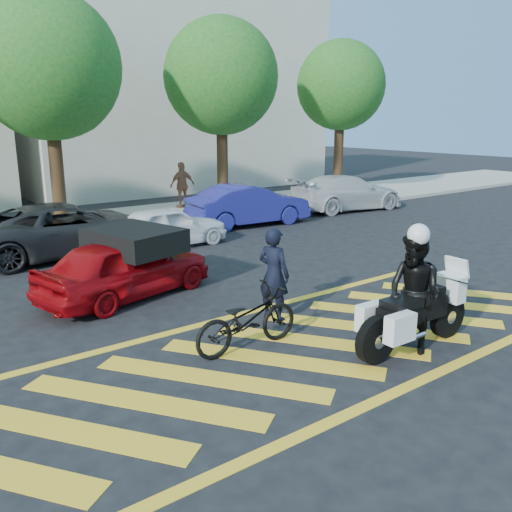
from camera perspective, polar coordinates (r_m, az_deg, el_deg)
ground at (r=9.10m, az=4.50°, el=-9.77°), size 90.00×90.00×0.00m
sidewalk at (r=19.35m, az=-19.73°, el=2.73°), size 60.00×5.00×0.15m
crosswalk at (r=9.07m, az=4.31°, el=-9.81°), size 12.33×4.00×0.01m
building_right at (r=30.87m, az=-9.31°, el=17.58°), size 16.00×8.00×11.00m
tree_center at (r=19.15m, az=-20.74°, el=17.69°), size 4.60×4.60×7.56m
tree_right at (r=21.97m, az=-3.49°, el=17.89°), size 4.40×4.40×7.41m
tree_far_right at (r=26.13m, az=9.02°, el=16.97°), size 4.00×4.00×7.10m
officer_bike at (r=10.07m, az=1.89°, el=-1.94°), size 0.60×0.74×1.77m
bicycle at (r=8.90m, az=-0.95°, el=-6.70°), size 1.97×0.70×1.03m
police_motorcycle at (r=9.19m, az=16.20°, el=-5.94°), size 2.56×0.82×1.13m
officer_moto at (r=9.06m, az=16.31°, el=-3.81°), size 0.77×0.97×1.95m
red_convertible at (r=11.71m, az=-13.55°, el=-1.15°), size 4.11×2.44×1.31m
parked_mid_left at (r=15.82m, az=-19.30°, el=2.71°), size 5.24×2.48×1.45m
parked_mid_right at (r=16.08m, az=-9.25°, el=3.10°), size 3.61×1.55×1.22m
parked_right at (r=19.08m, az=-0.77°, el=5.40°), size 4.50×1.95×1.44m
parked_far_right at (r=22.57m, az=9.51°, el=6.60°), size 5.13×2.62×1.43m
pedestrian_right at (r=22.06m, az=-7.76°, el=7.42°), size 1.08×0.47×1.83m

